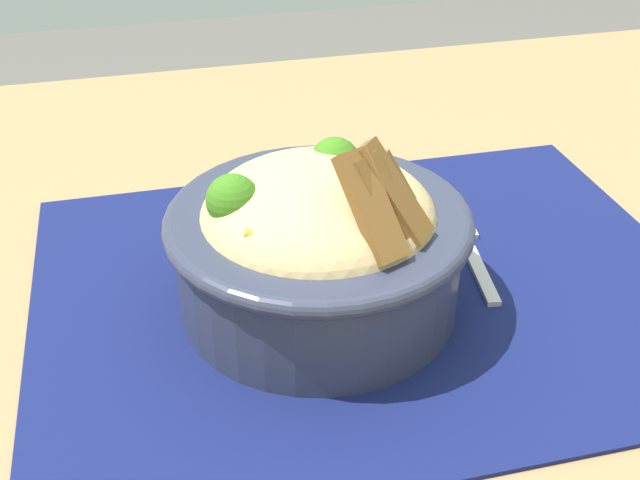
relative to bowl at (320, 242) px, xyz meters
The scene contains 4 objects.
table 0.12m from the bowl, ahead, with size 1.15×0.89×0.73m.
placemat 0.06m from the bowl, 18.81° to the left, with size 0.44×0.33×0.00m, color #11194C.
bowl is the anchor object (origin of this frame).
fork 0.13m from the bowl, 19.59° to the left, with size 0.03×0.13×0.00m.
Camera 1 is at (-0.14, -0.39, 1.04)m, focal length 44.20 mm.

